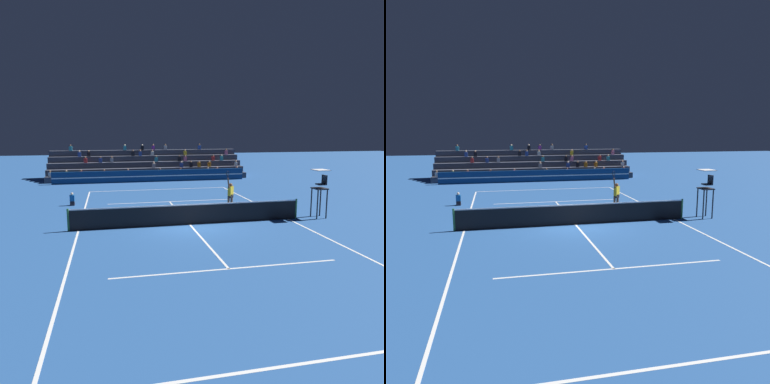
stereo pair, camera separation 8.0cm
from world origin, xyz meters
The scene contains 9 objects.
ground_plane centered at (0.00, 0.00, 0.00)m, with size 120.00×120.00×0.00m, color #285699.
court_lines centered at (0.00, 0.00, 0.00)m, with size 11.10×23.90×0.01m.
tennis_net centered at (0.00, 0.00, 0.54)m, with size 12.00×0.10×1.10m.
sponsor_banner_wall centered at (0.00, 16.81, 0.55)m, with size 18.00×0.26×1.10m.
bleacher_stand centered at (0.01, 20.61, 1.02)m, with size 19.53×4.75×3.38m.
umpire_chair centered at (7.36, 0.00, 1.72)m, with size 0.76×0.84×2.67m.
ball_kid_courtside centered at (-6.34, 6.55, 0.33)m, with size 0.30×0.36×0.84m.
tennis_player centered at (3.02, 2.52, 0.99)m, with size 0.68×0.60×2.50m.
tennis_ball centered at (4.40, 2.17, 0.03)m, with size 0.07×0.07×0.07m, color #C6DB33.
Camera 1 is at (-3.98, -18.28, 4.76)m, focal length 35.00 mm.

